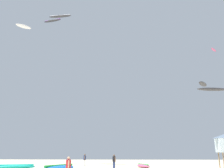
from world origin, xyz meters
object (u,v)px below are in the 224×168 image
(kite_aloft_4, at_px, (214,50))
(kite_aloft_3, at_px, (24,26))
(person_midground, at_px, (85,159))
(kite_grounded_mid, at_px, (143,166))
(kite_grounded_near, at_px, (59,168))
(person_left, at_px, (114,160))
(kite_grounded_far, at_px, (15,167))
(kite_aloft_5, at_px, (52,21))
(person_foreground, at_px, (68,166))
(kite_aloft_6, at_px, (60,16))
(kite_aloft_0, at_px, (203,84))
(kite_aloft_2, at_px, (212,89))

(kite_aloft_4, bearing_deg, kite_aloft_3, -164.07)
(person_midground, distance_m, kite_aloft_4, 36.04)
(kite_aloft_4, bearing_deg, kite_grounded_mid, -136.34)
(kite_aloft_3, bearing_deg, kite_aloft_4, 15.93)
(kite_grounded_near, bearing_deg, kite_grounded_mid, 34.74)
(person_left, bearing_deg, kite_grounded_far, -32.98)
(kite_grounded_mid, xyz_separation_m, kite_aloft_5, (-16.02, 7.28, 26.12))
(person_foreground, relative_size, kite_aloft_6, 0.40)
(kite_aloft_3, height_order, kite_aloft_6, kite_aloft_6)
(kite_aloft_0, bearing_deg, kite_grounded_mid, 144.20)
(kite_aloft_2, distance_m, kite_aloft_6, 27.54)
(person_midground, bearing_deg, kite_grounded_near, -101.77)
(kite_grounded_mid, distance_m, kite_aloft_3, 32.19)
(kite_grounded_mid, relative_size, kite_grounded_far, 0.83)
(kite_aloft_3, height_order, kite_aloft_4, kite_aloft_3)
(person_foreground, relative_size, kite_aloft_3, 0.59)
(kite_grounded_mid, xyz_separation_m, kite_aloft_4, (16.94, 16.17, 23.08))
(person_foreground, bearing_deg, kite_aloft_3, -74.44)
(kite_aloft_2, relative_size, kite_aloft_4, 1.82)
(kite_aloft_6, bearing_deg, person_midground, 2.09)
(kite_aloft_3, height_order, kite_aloft_5, kite_aloft_5)
(person_foreground, xyz_separation_m, kite_aloft_5, (-9.73, 22.92, 25.41))
(person_foreground, xyz_separation_m, kite_grounded_far, (-8.98, 11.24, -0.66))
(kite_aloft_0, bearing_deg, kite_aloft_6, 157.70)
(kite_grounded_near, xyz_separation_m, kite_grounded_far, (-5.87, 2.12, -0.04))
(person_foreground, bearing_deg, kite_aloft_0, -160.76)
(kite_grounded_mid, distance_m, kite_aloft_0, 12.96)
(kite_aloft_2, relative_size, kite_aloft_5, 1.17)
(kite_aloft_0, xyz_separation_m, kite_aloft_3, (-27.84, 10.54, 14.48))
(kite_aloft_3, relative_size, kite_aloft_6, 0.68)
(kite_grounded_far, xyz_separation_m, kite_aloft_4, (32.21, 20.57, 23.04))
(kite_grounded_far, distance_m, kite_aloft_4, 44.62)
(kite_aloft_2, distance_m, kite_aloft_4, 22.51)
(kite_grounded_mid, height_order, kite_aloft_2, kite_aloft_2)
(kite_aloft_5, height_order, kite_aloft_6, kite_aloft_5)
(kite_grounded_mid, relative_size, kite_aloft_0, 1.53)
(kite_aloft_4, xyz_separation_m, kite_aloft_5, (-32.96, -8.89, 3.03))
(kite_grounded_near, relative_size, kite_grounded_far, 1.15)
(kite_aloft_4, bearing_deg, kite_aloft_2, -113.33)
(kite_grounded_far, relative_size, kite_aloft_2, 1.08)
(person_midground, relative_size, kite_aloft_4, 0.70)
(kite_aloft_3, bearing_deg, kite_aloft_5, 21.55)
(person_foreground, bearing_deg, kite_grounded_mid, -130.78)
(kite_grounded_mid, height_order, kite_grounded_far, kite_grounded_far)
(person_midground, distance_m, kite_grounded_near, 10.05)
(kite_grounded_far, xyz_separation_m, kite_aloft_5, (-0.75, 11.68, 26.07))
(person_foreground, distance_m, kite_aloft_0, 19.19)
(person_left, height_order, kite_aloft_4, kite_aloft_4)
(person_midground, xyz_separation_m, person_left, (4.67, -6.36, -0.02))
(person_left, height_order, kite_grounded_mid, person_left)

